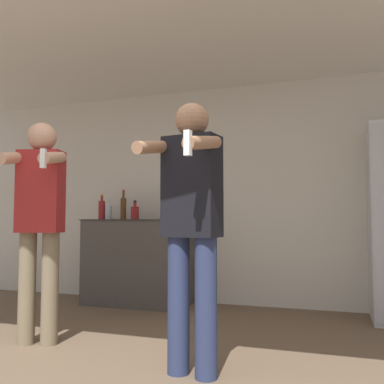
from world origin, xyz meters
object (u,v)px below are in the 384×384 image
bottle_dark_rum (109,212)px  person_man_side (40,214)px  bottle_tall_gin (178,211)px  bottle_short_whiskey (102,209)px  bottle_brown_liquor (123,208)px  bottle_green_wine (135,212)px  person_woman_foreground (191,219)px

bottle_dark_rum → person_man_side: (0.38, -1.73, -0.05)m
bottle_tall_gin → bottle_short_whiskey: bottle_short_whiskey is taller
bottle_short_whiskey → bottle_brown_liquor: bearing=0.0°
bottle_green_wine → person_man_side: 1.73m
bottle_short_whiskey → person_man_side: bearing=-74.7°
bottle_brown_liquor → person_man_side: 1.75m
bottle_dark_rum → bottle_green_wine: bearing=0.0°
person_man_side → bottle_brown_liquor: bearing=95.9°
bottle_brown_liquor → person_man_side: (0.18, -1.73, -0.10)m
bottle_green_wine → bottle_short_whiskey: size_ratio=0.73×
bottle_short_whiskey → person_woman_foreground: person_woman_foreground is taller
bottle_dark_rum → bottle_short_whiskey: size_ratio=0.86×
person_man_side → bottle_tall_gin: bearing=73.4°
person_woman_foreground → person_man_side: (-1.36, 0.25, 0.04)m
bottle_short_whiskey → person_woman_foreground: (1.83, -1.99, -0.13)m
bottle_dark_rum → bottle_brown_liquor: size_ratio=0.75×
bottle_tall_gin → bottle_green_wine: bearing=180.0°
bottle_green_wine → bottle_brown_liquor: bearing=180.0°
bottle_green_wine → bottle_tall_gin: 0.54m
bottle_tall_gin → person_man_side: size_ratio=0.15×
bottle_dark_rum → bottle_short_whiskey: bearing=180.0°
person_man_side → bottle_green_wine: bearing=90.9°
bottle_green_wine → person_woman_foreground: person_woman_foreground is taller
person_woman_foreground → bottle_brown_liquor: bearing=127.7°
person_woman_foreground → person_man_side: 1.38m
bottle_tall_gin → person_man_side: (-0.52, -1.73, -0.05)m
bottle_short_whiskey → person_man_side: person_man_side is taller
bottle_dark_rum → person_man_side: size_ratio=0.15×
bottle_dark_rum → person_woman_foreground: (1.74, -1.99, -0.10)m
person_man_side → bottle_short_whiskey: bearing=105.3°
bottle_brown_liquor → person_woman_foreground: 2.52m
bottle_green_wine → person_woman_foreground: bearing=-55.1°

